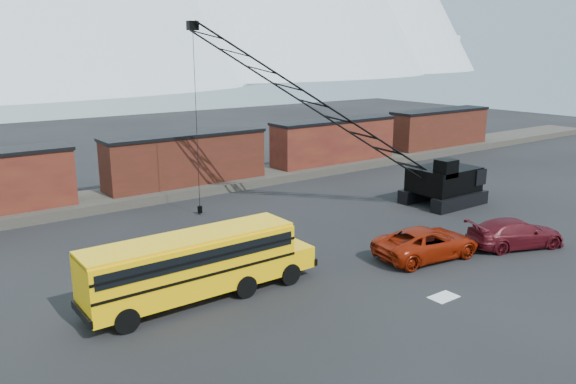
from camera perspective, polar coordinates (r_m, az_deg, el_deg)
name	(u,v)px	position (r m, az deg, el deg)	size (l,w,h in m)	color
ground	(376,273)	(30.15, 8.94, -8.17)	(160.00, 160.00, 0.00)	black
gravel_berm	(188,187)	(47.35, -10.17, 0.49)	(120.00, 5.00, 0.70)	#4B443D
boxcar_mid	(186,159)	(46.85, -10.30, 3.36)	(13.70, 3.10, 4.17)	#4D1C15
boxcar_east_near	(334,141)	(55.60, 4.71, 5.23)	(13.70, 3.10, 4.17)	#471414
boxcar_east_far	(440,128)	(67.08, 15.18, 6.32)	(13.70, 3.10, 4.17)	#4D1C15
snow_patch	(444,297)	(28.10, 15.53, -10.24)	(1.40, 0.90, 0.02)	silver
school_bus	(198,263)	(26.58, -9.14, -7.15)	(11.65, 2.65, 3.19)	#FFBB05
red_pickup	(427,243)	(32.64, 13.92, -5.03)	(2.88, 6.25, 1.74)	maroon
maroon_suv	(515,233)	(36.02, 22.11, -3.89)	(2.39, 5.87, 1.70)	#4B0D15
crawler_crane	(318,106)	(39.79, 3.09, 8.72)	(19.68, 10.89, 13.48)	black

